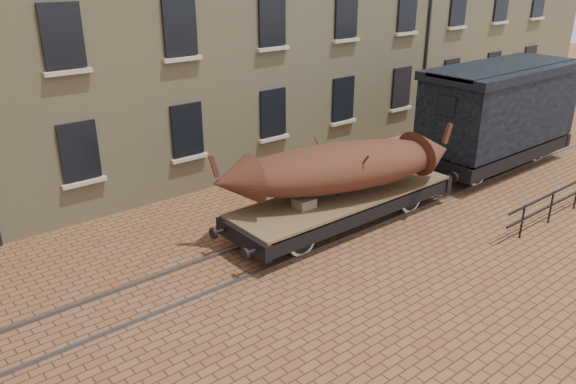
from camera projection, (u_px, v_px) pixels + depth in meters
ground at (348, 222)px, 16.80m from camera, size 90.00×90.00×0.00m
rail_track at (348, 221)px, 16.79m from camera, size 30.00×1.52×0.06m
flatcar_wagon at (344, 200)px, 16.37m from camera, size 8.12×2.20×1.23m
iron_boat at (340, 167)px, 15.83m from camera, size 7.50×3.78×1.77m
goods_van at (500, 105)px, 20.29m from camera, size 7.44×2.71×3.85m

